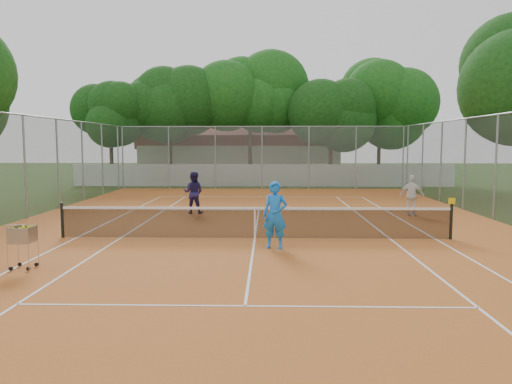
{
  "coord_description": "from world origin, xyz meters",
  "views": [
    {
      "loc": [
        0.41,
        -15.03,
        2.9
      ],
      "look_at": [
        0.0,
        1.5,
        1.3
      ],
      "focal_mm": 35.0,
      "sensor_mm": 36.0,
      "label": 1
    }
  ],
  "objects_px": {
    "player_far_left": "(194,193)",
    "ball_hopper": "(23,246)",
    "clubhouse": "(241,152)",
    "tennis_net": "(255,223)",
    "player_far_right": "(412,195)",
    "player_near": "(275,215)"
  },
  "relations": [
    {
      "from": "player_far_right",
      "to": "player_far_left",
      "type": "bearing_deg",
      "value": 20.43
    },
    {
      "from": "player_near",
      "to": "player_far_right",
      "type": "distance_m",
      "value": 8.57
    },
    {
      "from": "player_near",
      "to": "player_far_left",
      "type": "distance_m",
      "value": 7.65
    },
    {
      "from": "tennis_net",
      "to": "clubhouse",
      "type": "distance_m",
      "value": 29.12
    },
    {
      "from": "clubhouse",
      "to": "player_far_left",
      "type": "xyz_separation_m",
      "value": [
        -0.69,
        -23.53,
        -1.32
      ]
    },
    {
      "from": "clubhouse",
      "to": "tennis_net",
      "type": "bearing_deg",
      "value": -86.05
    },
    {
      "from": "clubhouse",
      "to": "player_far_left",
      "type": "height_order",
      "value": "clubhouse"
    },
    {
      "from": "player_far_left",
      "to": "ball_hopper",
      "type": "bearing_deg",
      "value": 82.53
    },
    {
      "from": "player_far_left",
      "to": "ball_hopper",
      "type": "relative_size",
      "value": 1.59
    },
    {
      "from": "player_far_right",
      "to": "clubhouse",
      "type": "bearing_deg",
      "value": -48.04
    },
    {
      "from": "tennis_net",
      "to": "player_far_left",
      "type": "bearing_deg",
      "value": 116.21
    },
    {
      "from": "clubhouse",
      "to": "player_near",
      "type": "height_order",
      "value": "clubhouse"
    },
    {
      "from": "tennis_net",
      "to": "ball_hopper",
      "type": "bearing_deg",
      "value": -143.5
    },
    {
      "from": "tennis_net",
      "to": "clubhouse",
      "type": "relative_size",
      "value": 0.72
    },
    {
      "from": "tennis_net",
      "to": "clubhouse",
      "type": "xyz_separation_m",
      "value": [
        -2.0,
        29.0,
        1.69
      ]
    },
    {
      "from": "tennis_net",
      "to": "player_far_right",
      "type": "bearing_deg",
      "value": 39.23
    },
    {
      "from": "player_far_left",
      "to": "player_near",
      "type": "bearing_deg",
      "value": 123.26
    },
    {
      "from": "player_far_left",
      "to": "player_far_right",
      "type": "bearing_deg",
      "value": -174.86
    },
    {
      "from": "player_far_left",
      "to": "player_far_right",
      "type": "relative_size",
      "value": 1.06
    },
    {
      "from": "player_far_right",
      "to": "ball_hopper",
      "type": "height_order",
      "value": "player_far_right"
    },
    {
      "from": "player_near",
      "to": "player_far_left",
      "type": "height_order",
      "value": "player_near"
    },
    {
      "from": "tennis_net",
      "to": "player_far_left",
      "type": "relative_size",
      "value": 6.88
    }
  ]
}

